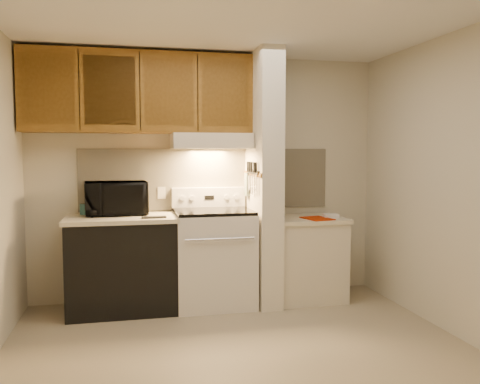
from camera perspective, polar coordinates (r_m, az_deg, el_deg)
name	(u,v)px	position (r m, az deg, el deg)	size (l,w,h in m)	color
floor	(239,348)	(4.11, -0.14, -17.13)	(3.60, 3.60, 0.00)	tan
ceiling	(239,18)	(3.95, -0.15, 18.92)	(3.60, 3.60, 0.00)	white
wall_back	(208,178)	(5.30, -3.66, 1.63)	(3.60, 0.02, 2.50)	beige
wall_right	(449,184)	(4.57, 22.46, 0.82)	(0.02, 3.00, 2.50)	beige
backsplash	(208,179)	(5.29, -3.63, 1.46)	(2.60, 0.02, 0.63)	beige
range_body	(214,259)	(5.07, -2.99, -7.52)	(0.76, 0.65, 0.92)	silver
oven_window	(219,262)	(4.76, -2.35, -7.84)	(0.50, 0.01, 0.30)	black
oven_handle	(220,239)	(4.68, -2.27, -5.30)	(0.02, 0.02, 0.65)	silver
cooktop	(213,211)	(4.99, -3.02, -2.18)	(0.74, 0.64, 0.03)	black
range_backguard	(209,197)	(5.26, -3.54, -0.58)	(0.76, 0.08, 0.20)	silver
range_display	(209,198)	(5.22, -3.47, -0.62)	(0.10, 0.01, 0.04)	black
range_knob_left_outer	(182,198)	(5.18, -6.52, -0.68)	(0.05, 0.05, 0.02)	silver
range_knob_left_inner	(192,198)	(5.19, -5.43, -0.66)	(0.05, 0.05, 0.02)	silver
range_knob_right_inner	(227,197)	(5.25, -1.52, -0.59)	(0.05, 0.05, 0.02)	silver
range_knob_right_outer	(236,197)	(5.27, -0.46, -0.57)	(0.05, 0.05, 0.02)	silver
dishwasher_front	(122,266)	(5.02, -13.07, -8.06)	(1.00, 0.63, 0.87)	black
left_countertop	(121,218)	(4.94, -13.17, -2.90)	(1.04, 0.67, 0.04)	beige
spoon_rest	(154,217)	(4.74, -9.63, -2.81)	(0.22, 0.07, 0.02)	black
teal_jar	(85,209)	(5.16, -17.05, -1.85)	(0.09, 0.09, 0.10)	#2B5F63
outlet	(162,193)	(5.24, -8.80, -0.10)	(0.08, 0.01, 0.12)	beige
microwave	(116,198)	(5.06, -13.76, -0.67)	(0.58, 0.39, 0.32)	black
partition_pillar	(264,179)	(5.07, 2.67, 1.50)	(0.22, 0.70, 2.50)	silver
pillar_trim	(252,174)	(5.04, 1.40, 2.05)	(0.01, 0.70, 0.04)	brown
knife_strip	(253,172)	(4.99, 1.47, 2.25)	(0.02, 0.42, 0.04)	black
knife_blade_a	(256,183)	(4.83, 1.82, 0.98)	(0.01, 0.04, 0.16)	silver
knife_handle_a	(256,167)	(4.83, 1.78, 2.77)	(0.02, 0.02, 0.10)	black
knife_blade_b	(254,184)	(4.90, 1.60, 0.92)	(0.01, 0.04, 0.18)	silver
knife_handle_b	(254,167)	(4.89, 1.61, 2.79)	(0.02, 0.02, 0.10)	black
knife_blade_c	(252,184)	(4.98, 1.37, 0.87)	(0.01, 0.04, 0.20)	silver
knife_handle_c	(252,167)	(4.99, 1.32, 2.83)	(0.02, 0.02, 0.10)	black
knife_blade_d	(250,182)	(5.07, 1.12, 1.16)	(0.01, 0.04, 0.16)	silver
knife_handle_d	(250,167)	(5.07, 1.09, 2.86)	(0.02, 0.02, 0.10)	black
knife_blade_e	(248,182)	(5.14, 0.92, 1.09)	(0.01, 0.04, 0.18)	silver
knife_handle_e	(248,166)	(5.15, 0.88, 2.88)	(0.02, 0.02, 0.10)	black
oven_mitt	(247,184)	(5.21, 0.77, 0.85)	(0.03, 0.10, 0.24)	gray
right_cab_base	(306,260)	(5.32, 7.46, -7.58)	(0.70, 0.60, 0.81)	beige
right_countertop	(307,219)	(5.25, 7.51, -3.04)	(0.74, 0.64, 0.04)	beige
red_folder	(317,218)	(5.13, 8.66, -2.95)	(0.23, 0.31, 0.01)	#A82300
white_box	(331,216)	(5.23, 10.16, -2.66)	(0.15, 0.10, 0.04)	white
range_hood	(211,141)	(5.08, -3.29, 5.73)	(0.78, 0.44, 0.15)	beige
hood_lip	(215,145)	(4.87, -2.88, 5.25)	(0.78, 0.04, 0.06)	beige
upper_cabinets	(139,93)	(5.09, -11.22, 10.84)	(2.18, 0.33, 0.77)	brown
cab_door_a	(48,89)	(4.98, -20.80, 10.78)	(0.46, 0.01, 0.63)	brown
cab_gap_a	(79,90)	(4.95, -17.61, 10.90)	(0.01, 0.01, 0.73)	black
cab_door_b	(110,90)	(4.93, -14.40, 10.99)	(0.46, 0.01, 0.63)	brown
cab_gap_b	(140,91)	(4.93, -11.17, 11.05)	(0.01, 0.01, 0.73)	black
cab_door_c	(169,92)	(4.95, -7.96, 11.07)	(0.46, 0.01, 0.63)	brown
cab_gap_c	(198,93)	(4.98, -4.77, 11.06)	(0.01, 0.01, 0.73)	black
cab_door_d	(226,93)	(5.02, -1.63, 11.01)	(0.46, 0.01, 0.63)	brown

